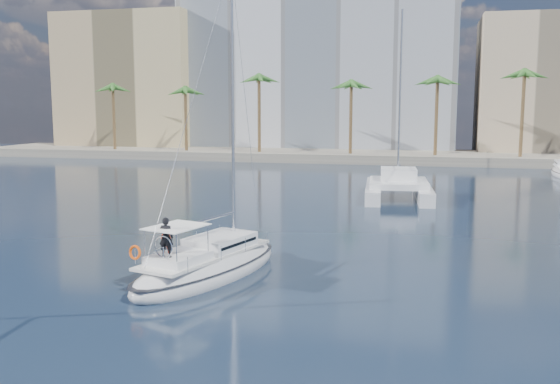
# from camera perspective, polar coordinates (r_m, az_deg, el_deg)

# --- Properties ---
(ground) EXTENTS (160.00, 160.00, 0.00)m
(ground) POSITION_cam_1_polar(r_m,az_deg,el_deg) (28.10, 1.79, -8.09)
(ground) COLOR black
(ground) RESTS_ON ground
(quay) EXTENTS (120.00, 14.00, 1.20)m
(quay) POSITION_cam_1_polar(r_m,az_deg,el_deg) (87.90, 9.93, 3.24)
(quay) COLOR gray
(quay) RESTS_ON ground
(building_modern) EXTENTS (42.00, 16.00, 28.00)m
(building_modern) POSITION_cam_1_polar(r_m,az_deg,el_deg) (101.14, 3.63, 11.56)
(building_modern) COLOR silver
(building_modern) RESTS_ON ground
(building_tan_left) EXTENTS (22.00, 14.00, 22.00)m
(building_tan_left) POSITION_cam_1_polar(r_m,az_deg,el_deg) (106.63, -13.10, 9.57)
(building_tan_left) COLOR tan
(building_tan_left) RESTS_ON ground
(building_beige) EXTENTS (20.00, 14.00, 20.00)m
(building_beige) POSITION_cam_1_polar(r_m,az_deg,el_deg) (97.86, 23.54, 8.69)
(building_beige) COLOR #CDB693
(building_beige) RESTS_ON ground
(palm_left) EXTENTS (3.60, 3.60, 12.30)m
(palm_left) POSITION_cam_1_polar(r_m,az_deg,el_deg) (92.33, -11.95, 9.43)
(palm_left) COLOR brown
(palm_left) RESTS_ON ground
(palm_centre) EXTENTS (3.60, 3.60, 12.30)m
(palm_centre) POSITION_cam_1_polar(r_m,az_deg,el_deg) (83.65, 9.92, 9.64)
(palm_centre) COLOR brown
(palm_centre) RESTS_ON ground
(main_sloop) EXTENTS (5.89, 10.51, 14.89)m
(main_sloop) POSITION_cam_1_polar(r_m,az_deg,el_deg) (28.79, -6.58, -6.74)
(main_sloop) COLOR silver
(main_sloop) RESTS_ON ground
(catamaran) EXTENTS (6.11, 10.97, 15.62)m
(catamaran) POSITION_cam_1_polar(r_m,az_deg,el_deg) (52.97, 10.76, 0.65)
(catamaran) COLOR silver
(catamaran) RESTS_ON ground
(seagull) EXTENTS (1.15, 0.49, 0.21)m
(seagull) POSITION_cam_1_polar(r_m,az_deg,el_deg) (29.91, -10.47, -5.45)
(seagull) COLOR silver
(seagull) RESTS_ON ground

